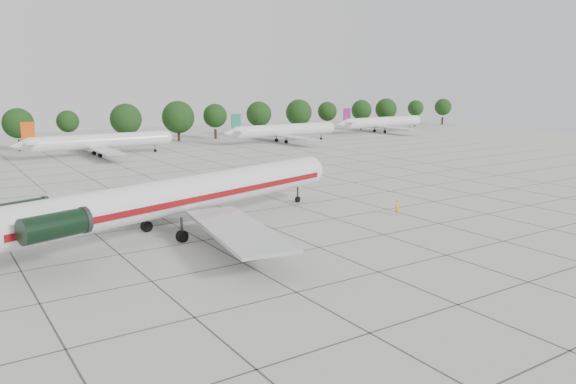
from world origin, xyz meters
The scene contains 8 objects.
ground centered at (0.00, 0.00, 0.00)m, with size 260.00×260.00×0.00m, color #ACACA5.
apron_joints centered at (0.00, 15.00, 0.01)m, with size 170.00×170.00×0.02m, color #383838.
main_airliner centered at (-9.91, 3.66, 3.85)m, with size 45.67×35.10×10.89m.
ground_crew centered at (14.96, -2.62, 0.93)m, with size 0.68×0.44×1.85m, color gold.
bg_airliner_c centered at (0.70, 67.26, 2.91)m, with size 28.24×27.20×7.40m.
bg_airliner_d centered at (45.40, 68.05, 2.91)m, with size 28.24×27.20×7.40m.
bg_airliner_e centered at (83.89, 74.67, 2.91)m, with size 28.24×27.20×7.40m.
tree_line centered at (-11.68, 85.00, 5.98)m, with size 249.86×8.44×10.22m.
Camera 1 is at (-29.69, -47.86, 15.19)m, focal length 35.00 mm.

